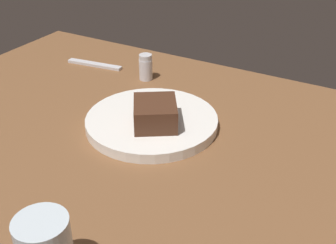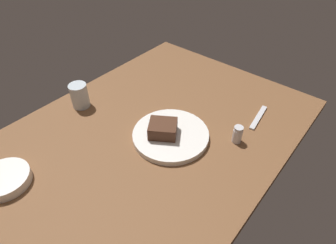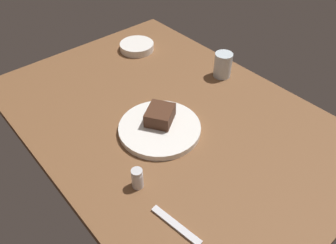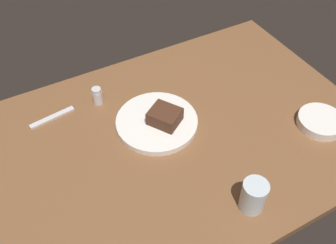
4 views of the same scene
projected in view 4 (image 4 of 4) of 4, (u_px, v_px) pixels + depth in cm
name	position (u px, v px, depth cm)	size (l,w,h in cm)	color
dining_table	(179.00, 137.00, 117.01)	(120.00, 84.00, 3.00)	brown
dessert_plate	(157.00, 122.00, 117.98)	(26.03, 26.03, 2.01)	white
chocolate_cake_slice	(165.00, 116.00, 115.12)	(9.16, 7.98, 4.58)	#472819
salt_shaker	(97.00, 96.00, 123.25)	(3.22, 3.22, 6.26)	silver
water_glass	(253.00, 196.00, 95.15)	(6.71, 6.71, 9.50)	silver
side_bowl	(320.00, 122.00, 117.42)	(14.40, 14.40, 3.01)	white
dessert_spoon	(52.00, 117.00, 120.29)	(15.00, 1.80, 0.70)	silver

